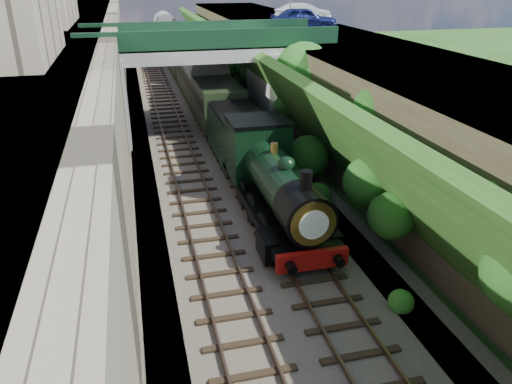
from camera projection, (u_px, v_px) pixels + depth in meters
trackbed at (211, 150)px, 31.34m from camera, size 10.00×90.00×0.20m
retaining_wall at (115, 102)px, 28.74m from camera, size 1.00×90.00×7.00m
street_plateau_left at (50, 106)px, 27.96m from camera, size 6.00×90.00×7.00m
street_plateau_right at (355, 94)px, 32.23m from camera, size 8.00×90.00×6.25m
embankment_slope at (307, 118)px, 28.32m from camera, size 4.27×90.00×6.36m
track_left at (179, 151)px, 30.84m from camera, size 2.50×90.00×0.20m
track_right at (230, 147)px, 31.55m from camera, size 2.50×90.00×0.20m
road_bridge at (213, 74)px, 33.48m from camera, size 16.00×6.40×7.25m
tree at (304, 74)px, 30.59m from camera, size 3.60×3.80×6.60m
car_blue at (304, 19)px, 37.61m from camera, size 5.23×2.52×1.72m
car_silver at (303, 13)px, 44.00m from camera, size 5.05×2.47×1.59m
locomotive at (275, 184)px, 21.87m from camera, size 3.10×10.22×3.83m
tender at (239, 139)px, 28.51m from camera, size 2.70×6.00×3.05m
coach_front at (205, 86)px, 39.50m from camera, size 2.90×18.00×3.70m
coach_middle at (180, 52)px, 56.16m from camera, size 2.90×18.00×3.70m
coach_rear at (166, 34)px, 72.82m from camera, size 2.90×18.00×3.70m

